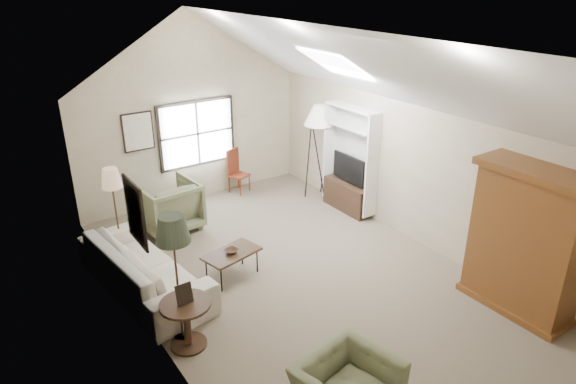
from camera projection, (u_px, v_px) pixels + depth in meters
room_shell at (304, 82)px, 7.11m from camera, size 5.01×8.01×4.00m
window at (197, 134)px, 10.86m from camera, size 1.72×0.08×1.42m
skylight at (336, 63)px, 8.46m from camera, size 0.80×1.20×0.52m
wall_art at (137, 168)px, 8.19m from camera, size 1.97×3.71×0.88m
armoire at (526, 242)px, 7.26m from camera, size 0.60×1.50×2.20m
tv_alcove at (350, 158)px, 10.35m from camera, size 0.32×1.30×2.10m
media_console at (347, 196)px, 10.68m from camera, size 0.34×1.18×0.60m
tv_panel at (349, 169)px, 10.43m from camera, size 0.05×0.90×0.55m
sofa at (144, 267)px, 7.96m from camera, size 1.35×2.81×0.79m
armchair_far at (169, 206)px, 9.82m from camera, size 1.12×1.15×0.97m
coffee_table at (232, 265)px, 8.34m from camera, size 1.00×0.69×0.47m
bowl at (231, 251)px, 8.23m from camera, size 0.26×0.26×0.05m
side_table at (187, 324)px, 6.77m from camera, size 0.75×0.75×0.68m
side_chair at (239, 171)px, 11.47m from camera, size 0.50×0.50×0.99m
tripod_lamp at (318, 152)px, 10.98m from camera, size 0.62×0.62×2.11m
dark_lamp at (177, 278)px, 6.68m from camera, size 0.50×0.50×1.89m
tan_lamp at (116, 213)px, 8.69m from camera, size 0.37×0.37×1.69m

